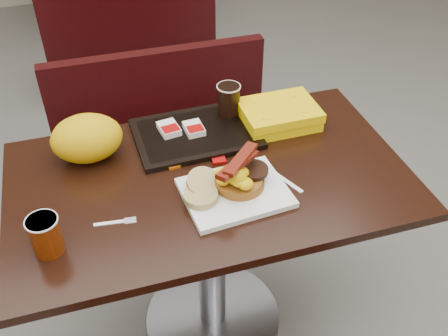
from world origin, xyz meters
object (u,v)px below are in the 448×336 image
object	(u,v)px
platter	(235,193)
knife	(284,180)
bench_near_n	(169,145)
hashbrown_sleeve_right	(194,129)
coffee_cup_far	(229,99)
clamshell	(279,115)
fork	(109,223)
pancake_stack	(240,181)
table_near	(212,257)
coffee_cup_near	(46,235)
paper_bag	(87,138)
bench_far_s	(128,33)
tray	(196,134)
hashbrown_sleeve_left	(169,129)

from	to	relation	value
platter	knife	xyz separation A→B (m)	(0.16, 0.02, -0.01)
bench_near_n	hashbrown_sleeve_right	distance (m)	0.64
hashbrown_sleeve_right	coffee_cup_far	bearing A→B (deg)	23.63
platter	clamshell	world-z (taller)	clamshell
knife	clamshell	xyz separation A→B (m)	(0.09, 0.28, 0.03)
fork	clamshell	xyz separation A→B (m)	(0.62, 0.31, 0.03)
knife	clamshell	world-z (taller)	clamshell
pancake_stack	platter	bearing A→B (deg)	-133.99
hashbrown_sleeve_right	table_near	bearing A→B (deg)	-95.33
pancake_stack	coffee_cup_near	distance (m)	0.55
pancake_stack	coffee_cup_far	bearing A→B (deg)	77.60
coffee_cup_near	fork	size ratio (longest dim) A/B	0.94
fork	coffee_cup_far	world-z (taller)	coffee_cup_far
coffee_cup_far	paper_bag	world-z (taller)	paper_bag
fork	clamshell	world-z (taller)	clamshell
coffee_cup_far	table_near	bearing A→B (deg)	-117.50
bench_far_s	fork	xyz separation A→B (m)	(-0.32, -2.01, 0.39)
bench_far_s	clamshell	xyz separation A→B (m)	(0.30, -1.70, 0.42)
bench_near_n	bench_far_s	bearing A→B (deg)	90.00
pancake_stack	knife	xyz separation A→B (m)	(0.14, -0.00, -0.03)
coffee_cup_near	fork	world-z (taller)	coffee_cup_near
platter	coffee_cup_far	size ratio (longest dim) A/B	2.81
clamshell	tray	bearing A→B (deg)	177.53
paper_bag	table_near	bearing A→B (deg)	-29.98
table_near	platter	distance (m)	0.40
bench_near_n	hashbrown_sleeve_left	size ratio (longest dim) A/B	12.11
tray	hashbrown_sleeve_right	world-z (taller)	hashbrown_sleeve_right
knife	clamshell	bearing A→B (deg)	138.21
bench_far_s	tray	distance (m)	1.74
bench_far_s	platter	xyz separation A→B (m)	(0.05, -2.00, 0.40)
platter	knife	bearing A→B (deg)	2.37
bench_near_n	pancake_stack	size ratio (longest dim) A/B	6.87
platter	clamshell	size ratio (longest dim) A/B	1.16
coffee_cup_far	hashbrown_sleeve_left	bearing A→B (deg)	-167.09
hashbrown_sleeve_right	platter	bearing A→B (deg)	-86.15
fork	pancake_stack	bearing A→B (deg)	10.93
table_near	pancake_stack	bearing A→B (deg)	-50.90
coffee_cup_far	clamshell	xyz separation A→B (m)	(0.15, -0.09, -0.04)
tray	clamshell	world-z (taller)	clamshell
table_near	coffee_cup_far	world-z (taller)	coffee_cup_far
knife	bench_near_n	bearing A→B (deg)	171.26
clamshell	coffee_cup_far	bearing A→B (deg)	149.76
pancake_stack	coffee_cup_near	xyz separation A→B (m)	(-0.54, -0.08, 0.02)
hashbrown_sleeve_left	clamshell	bearing A→B (deg)	-13.89
pancake_stack	paper_bag	bearing A→B (deg)	145.53
tray	clamshell	xyz separation A→B (m)	(0.29, -0.01, 0.02)
bench_near_n	knife	size ratio (longest dim) A/B	6.78
knife	hashbrown_sleeve_right	size ratio (longest dim) A/B	1.87
paper_bag	knife	bearing A→B (deg)	-27.01
hashbrown_sleeve_right	paper_bag	xyz separation A→B (m)	(-0.34, -0.02, 0.05)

